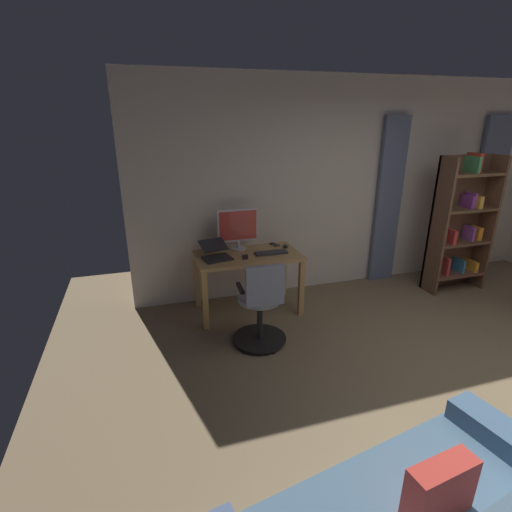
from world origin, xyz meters
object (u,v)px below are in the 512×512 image
(office_chair, at_px, (261,307))
(computer_keyboard, at_px, (271,253))
(computer_monitor, at_px, (238,227))
(mug_coffee, at_px, (214,246))
(computer_mouse, at_px, (286,246))
(desk, at_px, (248,262))
(laptop, at_px, (216,253))
(cell_phone_by_monitor, at_px, (245,257))
(bookshelf, at_px, (460,224))
(cell_phone_face_up, at_px, (274,244))

(office_chair, xyz_separation_m, computer_keyboard, (-0.35, -0.71, 0.30))
(computer_monitor, xyz_separation_m, mug_coffee, (0.29, -0.04, -0.23))
(computer_monitor, xyz_separation_m, computer_mouse, (-0.57, 0.12, -0.26))
(desk, distance_m, laptop, 0.41)
(computer_monitor, relative_size, computer_mouse, 4.93)
(desk, distance_m, cell_phone_by_monitor, 0.16)
(computer_monitor, distance_m, cell_phone_by_monitor, 0.41)
(desk, height_order, mug_coffee, mug_coffee)
(bookshelf, bearing_deg, computer_monitor, -7.23)
(mug_coffee, distance_m, bookshelf, 3.25)
(office_chair, xyz_separation_m, computer_monitor, (-0.02, -0.99, 0.57))
(cell_phone_face_up, bearing_deg, mug_coffee, -19.49)
(computer_mouse, bearing_deg, desk, 10.25)
(laptop, bearing_deg, computer_mouse, 176.87)
(cell_phone_face_up, distance_m, cell_phone_by_monitor, 0.57)
(computer_keyboard, distance_m, computer_mouse, 0.29)
(office_chair, relative_size, mug_coffee, 6.99)
(cell_phone_face_up, height_order, cell_phone_by_monitor, same)
(computer_keyboard, distance_m, cell_phone_face_up, 0.33)
(laptop, xyz_separation_m, bookshelf, (-3.25, 0.14, 0.12))
(desk, height_order, computer_monitor, computer_monitor)
(computer_keyboard, height_order, laptop, laptop)
(cell_phone_face_up, bearing_deg, office_chair, 46.34)
(laptop, height_order, cell_phone_face_up, laptop)
(mug_coffee, bearing_deg, computer_keyboard, 152.27)
(office_chair, height_order, laptop, office_chair)
(office_chair, relative_size, bookshelf, 0.51)
(office_chair, bearing_deg, computer_keyboard, 66.99)
(computer_monitor, distance_m, computer_mouse, 0.64)
(mug_coffee, bearing_deg, cell_phone_by_monitor, 129.33)
(computer_monitor, xyz_separation_m, cell_phone_face_up, (-0.47, -0.02, -0.27))
(computer_keyboard, bearing_deg, mug_coffee, -27.73)
(office_chair, height_order, cell_phone_by_monitor, office_chair)
(computer_keyboard, xyz_separation_m, cell_phone_by_monitor, (0.32, 0.03, -0.01))
(mug_coffee, bearing_deg, computer_monitor, 172.10)
(computer_keyboard, distance_m, laptop, 0.65)
(cell_phone_by_monitor, bearing_deg, computer_mouse, -146.10)
(desk, height_order, bookshelf, bookshelf)
(desk, relative_size, computer_mouse, 12.13)
(computer_keyboard, height_order, mug_coffee, mug_coffee)
(computer_mouse, xyz_separation_m, bookshelf, (-2.36, 0.25, 0.16))
(computer_monitor, xyz_separation_m, computer_keyboard, (-0.32, 0.28, -0.26))
(desk, xyz_separation_m, cell_phone_by_monitor, (0.06, 0.10, 0.11))
(bookshelf, bearing_deg, cell_phone_face_up, -8.94)
(computer_keyboard, bearing_deg, bookshelf, 178.04)
(office_chair, xyz_separation_m, bookshelf, (-2.95, -0.62, 0.47))
(desk, distance_m, computer_monitor, 0.44)
(computer_monitor, distance_m, cell_phone_face_up, 0.54)
(office_chair, xyz_separation_m, cell_phone_face_up, (-0.49, -1.01, 0.30))
(desk, relative_size, cell_phone_face_up, 8.42)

